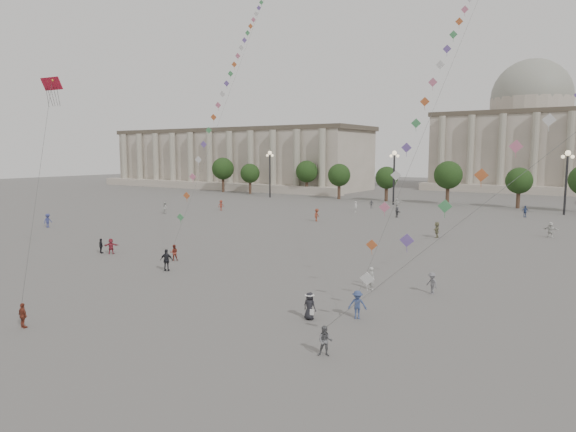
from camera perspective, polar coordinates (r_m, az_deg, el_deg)
The scene contains 31 objects.
ground at distance 36.34m, azimuth -8.40°, elevation -9.54°, with size 360.00×360.00×0.00m, color #54514F.
hall_west at distance 154.96m, azimuth -5.96°, elevation 6.36°, with size 84.00×26.22×17.20m.
hall_central at distance 156.85m, azimuth 25.16°, elevation 7.86°, with size 48.30×34.30×35.50m.
tree_row at distance 106.54m, azimuth 20.83°, elevation 3.98°, with size 137.12×5.12×8.00m.
lamp_post_far_west at distance 117.76m, azimuth -2.03°, elevation 5.65°, with size 2.00×0.90×10.65m.
lamp_post_mid_west at distance 103.27m, azimuth 11.71°, elevation 5.30°, with size 2.00×0.90×10.65m.
lamp_post_mid_east at distance 96.24m, azimuth 28.57°, elevation 4.46°, with size 2.00×0.90×10.65m.
person_crowd_0 at distance 90.47m, azimuth 24.84°, elevation 0.47°, with size 1.08×0.45×1.85m, color #354879.
person_crowd_1 at distance 89.78m, azimuth -13.50°, elevation 0.91°, with size 0.94×0.73×1.92m, color #B9BAB5.
person_crowd_2 at distance 92.22m, azimuth -7.45°, elevation 1.18°, with size 1.19×0.69×1.85m, color maroon.
person_crowd_4 at distance 97.37m, azimuth 12.01°, elevation 1.40°, with size 1.73×0.55×1.86m, color silver.
person_crowd_5 at distance 78.26m, azimuth -25.13°, elevation -0.46°, with size 1.25×0.72×1.93m, color navy.
person_crowd_6 at distance 39.47m, azimuth 15.70°, elevation -7.18°, with size 1.03×0.59×1.60m, color slate.
person_crowd_7 at distance 70.28m, azimuth 27.15°, elevation -1.37°, with size 1.76×0.56×1.90m, color silver.
person_crowd_10 at distance 89.48m, azimuth 7.56°, elevation 1.02°, with size 0.70×0.46×1.93m, color beige.
person_crowd_12 at distance 83.57m, azimuth 12.04°, elevation 0.42°, with size 1.59×0.50×1.71m, color #5E5E62.
person_crowd_13 at distance 39.63m, azimuth 9.27°, elevation -6.84°, with size 0.64×0.42×1.74m, color #AEAFAA.
person_crowd_16 at distance 96.58m, azimuth 9.25°, elevation 1.31°, with size 0.88×0.37×1.50m, color slate.
person_crowd_17 at distance 77.28m, azimuth 3.22°, elevation 0.12°, with size 1.24×0.72×1.93m, color brown.
person_crowd_19 at distance 65.08m, azimuth 16.20°, elevation -1.47°, with size 1.81×0.57×1.95m, color #787553.
tourist_0 at distance 34.66m, azimuth -27.37°, elevation -9.80°, with size 0.89×0.37×1.52m, color brown.
tourist_1 at distance 56.27m, azimuth -20.06°, elevation -3.14°, with size 0.91×0.38×1.55m, color black.
tourist_2 at distance 55.58m, azimuth -19.07°, elevation -3.19°, with size 1.49×0.47×1.61m, color #9D2B3A.
tourist_4 at distance 46.29m, azimuth -13.33°, elevation -4.80°, with size 1.13×0.47×1.93m, color black.
kite_flyer_0 at distance 50.62m, azimuth -12.55°, elevation -3.98°, with size 0.75×0.59×1.54m, color maroon.
kite_flyer_1 at distance 32.79m, azimuth 7.72°, elevation -9.73°, with size 1.16×0.67×1.80m, color navy.
kite_flyer_2 at distance 27.00m, azimuth 4.14°, elevation -13.69°, with size 0.76×0.60×1.57m, color #585A5D.
hat_person at distance 32.37m, azimuth 2.41°, elevation -9.89°, with size 0.86×0.60×1.73m.
dragon_kite at distance 49.21m, azimuth -24.74°, elevation 12.26°, with size 7.27×5.58×21.71m.
kite_train_west at distance 71.39m, azimuth -6.01°, elevation 15.91°, with size 16.96×37.37×55.30m.
kite_train_mid at distance 63.16m, azimuth 19.75°, elevation 21.56°, with size 4.04×57.42×74.75m.
Camera 1 is at (23.37, -25.83, 10.37)m, focal length 32.00 mm.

